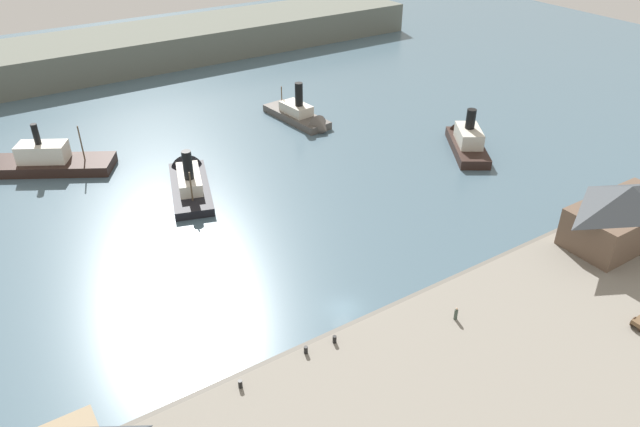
% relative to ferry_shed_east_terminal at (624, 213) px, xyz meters
% --- Properties ---
extents(ground_plane, '(320.00, 320.00, 0.00)m').
position_rel_ferry_shed_east_terminal_xyz_m(ground_plane, '(-39.84, 9.72, -5.49)').
color(ground_plane, '#476070').
extents(seawall_edge, '(110.00, 0.80, 1.00)m').
position_rel_ferry_shed_east_terminal_xyz_m(seawall_edge, '(-39.84, 6.12, -4.99)').
color(seawall_edge, '#666159').
rests_on(seawall_edge, ground).
extents(ferry_shed_east_terminal, '(16.71, 8.65, 8.45)m').
position_rel_ferry_shed_east_terminal_xyz_m(ferry_shed_east_terminal, '(0.00, 0.00, 0.00)').
color(ferry_shed_east_terminal, brown).
rests_on(ferry_shed_east_terminal, quay_promenade).
extents(pedestrian_at_waters_edge, '(0.41, 0.41, 1.67)m').
position_rel_ferry_shed_east_terminal_xyz_m(pedestrian_at_waters_edge, '(-30.80, 0.08, -3.53)').
color(pedestrian_at_waters_edge, '#3D4C42').
rests_on(pedestrian_at_waters_edge, quay_promenade).
extents(mooring_post_center_east, '(0.44, 0.44, 0.90)m').
position_rel_ferry_shed_east_terminal_xyz_m(mooring_post_center_east, '(-44.77, 4.54, -3.84)').
color(mooring_post_center_east, black).
rests_on(mooring_post_center_east, quay_promenade).
extents(mooring_post_east, '(0.44, 0.44, 0.90)m').
position_rel_ferry_shed_east_terminal_xyz_m(mooring_post_east, '(-48.30, 4.87, -3.84)').
color(mooring_post_east, black).
rests_on(mooring_post_east, quay_promenade).
extents(mooring_post_center_west, '(0.44, 0.44, 0.90)m').
position_rel_ferry_shed_east_terminal_xyz_m(mooring_post_center_west, '(-56.41, 4.39, -3.84)').
color(mooring_post_center_west, black).
rests_on(mooring_post_center_west, quay_promenade).
extents(ferry_approaching_east, '(11.17, 19.76, 10.17)m').
position_rel_ferry_shed_east_terminal_xyz_m(ferry_approaching_east, '(-43.59, 49.54, -4.26)').
color(ferry_approaching_east, black).
rests_on(ferry_approaching_east, ground).
extents(ferry_near_quay, '(7.09, 18.66, 9.87)m').
position_rel_ferry_shed_east_terminal_xyz_m(ferry_near_quay, '(-13.84, 61.84, -4.17)').
color(ferry_near_quay, '#514C47').
rests_on(ferry_near_quay, ground).
extents(ferry_approaching_west, '(24.77, 18.16, 10.75)m').
position_rel_ferry_shed_east_terminal_xyz_m(ferry_approaching_west, '(-65.23, 70.02, -4.07)').
color(ferry_approaching_west, black).
rests_on(ferry_approaching_west, ground).
extents(ferry_moored_east, '(13.41, 16.80, 9.72)m').
position_rel_ferry_shed_east_terminal_xyz_m(ferry_moored_east, '(5.62, 35.13, -3.79)').
color(ferry_moored_east, black).
rests_on(ferry_moored_east, ground).
extents(far_headland, '(180.00, 24.00, 8.00)m').
position_rel_ferry_shed_east_terminal_xyz_m(far_headland, '(-39.84, 119.72, -1.49)').
color(far_headland, '#60665B').
rests_on(far_headland, ground).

